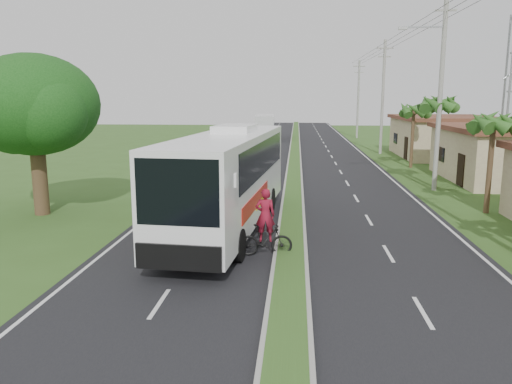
{
  "coord_description": "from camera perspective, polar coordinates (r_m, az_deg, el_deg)",
  "views": [
    {
      "loc": [
        0.15,
        -12.48,
        5.52
      ],
      "look_at": [
        -1.44,
        7.07,
        1.8
      ],
      "focal_mm": 35.0,
      "sensor_mm": 36.0,
      "label": 1
    }
  ],
  "objects": [
    {
      "name": "ground",
      "position": [
        13.65,
        3.72,
        -13.14
      ],
      "size": [
        180.0,
        180.0,
        0.0
      ],
      "primitive_type": "plane",
      "color": "#34551F",
      "rests_on": "ground"
    },
    {
      "name": "road_asphalt",
      "position": [
        32.95,
        4.32,
        1.08
      ],
      "size": [
        14.0,
        160.0,
        0.02
      ],
      "primitive_type": "cube",
      "color": "black",
      "rests_on": "ground"
    },
    {
      "name": "median_strip",
      "position": [
        32.93,
        4.32,
        1.24
      ],
      "size": [
        1.2,
        160.0,
        0.18
      ],
      "color": "gray",
      "rests_on": "ground"
    },
    {
      "name": "lane_edge_left",
      "position": [
        33.66,
        -7.16,
        1.21
      ],
      "size": [
        0.12,
        160.0,
        0.01
      ],
      "primitive_type": "cube",
      "color": "silver",
      "rests_on": "ground"
    },
    {
      "name": "lane_edge_right",
      "position": [
        33.6,
        15.82,
        0.87
      ],
      "size": [
        0.12,
        160.0,
        0.01
      ],
      "primitive_type": "cube",
      "color": "silver",
      "rests_on": "ground"
    },
    {
      "name": "shop_mid",
      "position": [
        37.34,
        26.46,
        3.99
      ],
      "size": [
        7.6,
        10.6,
        3.67
      ],
      "color": "tan",
      "rests_on": "ground"
    },
    {
      "name": "shop_far",
      "position": [
        50.55,
        20.65,
        5.98
      ],
      "size": [
        8.6,
        11.6,
        3.82
      ],
      "color": "tan",
      "rests_on": "ground"
    },
    {
      "name": "palm_verge_b",
      "position": [
        26.2,
        25.53,
        7.16
      ],
      "size": [
        2.4,
        2.4,
        5.05
      ],
      "color": "#473321",
      "rests_on": "ground"
    },
    {
      "name": "palm_verge_c",
      "position": [
        32.65,
        20.29,
        9.39
      ],
      "size": [
        2.4,
        2.4,
        5.85
      ],
      "color": "#473321",
      "rests_on": "ground"
    },
    {
      "name": "palm_verge_d",
      "position": [
        41.52,
        17.6,
        8.9
      ],
      "size": [
        2.4,
        2.4,
        5.25
      ],
      "color": "#473321",
      "rests_on": "ground"
    },
    {
      "name": "shade_tree",
      "position": [
        25.63,
        -24.23,
        8.71
      ],
      "size": [
        6.3,
        6.0,
        7.54
      ],
      "color": "#473321",
      "rests_on": "ground"
    },
    {
      "name": "utility_pole_b",
      "position": [
        31.61,
        20.33,
        11.42
      ],
      "size": [
        3.2,
        0.28,
        12.0
      ],
      "color": "gray",
      "rests_on": "ground"
    },
    {
      "name": "utility_pole_c",
      "position": [
        51.17,
        14.29,
        10.59
      ],
      "size": [
        1.6,
        0.28,
        11.0
      ],
      "color": "gray",
      "rests_on": "ground"
    },
    {
      "name": "utility_pole_d",
      "position": [
        70.98,
        11.6,
        10.45
      ],
      "size": [
        1.6,
        0.28,
        10.5
      ],
      "color": "gray",
      "rests_on": "ground"
    },
    {
      "name": "coach_bus_main",
      "position": [
        21.03,
        -3.1,
        2.15
      ],
      "size": [
        3.96,
        13.62,
        4.34
      ],
      "rotation": [
        0.0,
        0.0,
        -0.09
      ],
      "color": "white",
      "rests_on": "ground"
    },
    {
      "name": "coach_bus_far",
      "position": [
        67.76,
        1.02,
        7.61
      ],
      "size": [
        2.95,
        11.15,
        3.22
      ],
      "rotation": [
        0.0,
        0.0,
        0.05
      ],
      "color": "silver",
      "rests_on": "ground"
    },
    {
      "name": "motorcyclist",
      "position": [
        17.55,
        1.05,
        -4.61
      ],
      "size": [
        1.97,
        0.74,
        2.44
      ],
      "rotation": [
        0.0,
        0.0,
        0.1
      ],
      "color": "black",
      "rests_on": "ground"
    }
  ]
}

